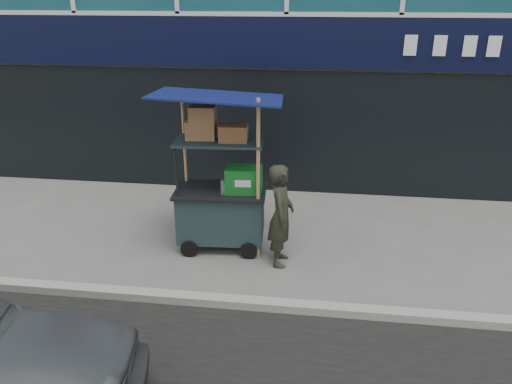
# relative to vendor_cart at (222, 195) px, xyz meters

# --- Properties ---
(ground) EXTENTS (80.00, 80.00, 0.00)m
(ground) POSITION_rel_vendor_cart_xyz_m (0.75, -1.41, -0.88)
(ground) COLOR #5F5F5A
(ground) RESTS_ON ground
(curb) EXTENTS (80.00, 0.18, 0.12)m
(curb) POSITION_rel_vendor_cart_xyz_m (0.75, -1.61, -0.82)
(curb) COLOR gray
(curb) RESTS_ON ground
(vendor_cart) EXTENTS (1.93, 1.42, 2.50)m
(vendor_cart) POSITION_rel_vendor_cart_xyz_m (0.00, 0.00, 0.00)
(vendor_cart) COLOR #1C2D30
(vendor_cart) RESTS_ON ground
(vendor_man) EXTENTS (0.38, 0.57, 1.55)m
(vendor_man) POSITION_rel_vendor_cart_xyz_m (0.95, -0.41, -0.10)
(vendor_man) COLOR #27291E
(vendor_man) RESTS_ON ground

